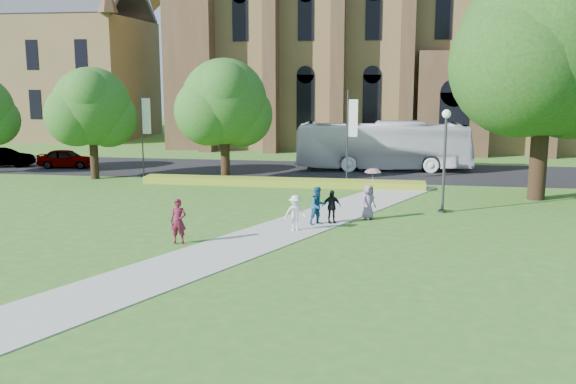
% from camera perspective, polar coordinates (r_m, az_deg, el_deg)
% --- Properties ---
extents(ground, '(160.00, 160.00, 0.00)m').
position_cam_1_polar(ground, '(27.73, -1.11, -4.09)').
color(ground, '#33651E').
rests_on(ground, ground).
extents(road, '(160.00, 10.00, 0.02)m').
position_cam_1_polar(road, '(47.18, 3.21, 1.89)').
color(road, black).
rests_on(road, ground).
extents(footpath, '(15.58, 28.54, 0.04)m').
position_cam_1_polar(footpath, '(28.68, -0.76, -3.56)').
color(footpath, '#B2B2A8').
rests_on(footpath, ground).
extents(flower_hedge, '(18.00, 1.40, 0.45)m').
position_cam_1_polar(flower_hedge, '(40.76, -0.58, 0.88)').
color(flower_hedge, gold).
rests_on(flower_hedge, ground).
extents(cathedral, '(52.60, 18.25, 28.00)m').
position_cam_1_polar(cathedral, '(66.65, 14.08, 15.23)').
color(cathedral, brown).
rests_on(cathedral, ground).
extents(building_west, '(22.00, 14.00, 18.30)m').
position_cam_1_polar(building_west, '(78.70, -20.82, 11.31)').
color(building_west, brown).
rests_on(building_west, ground).
extents(streetlamp, '(0.44, 0.44, 5.24)m').
position_cam_1_polar(streetlamp, '(33.24, 13.78, 3.79)').
color(streetlamp, '#38383D').
rests_on(streetlamp, ground).
extents(large_tree, '(9.60, 9.60, 13.20)m').
position_cam_1_polar(large_tree, '(38.35, 21.97, 11.77)').
color(large_tree, '#332114').
rests_on(large_tree, ground).
extents(street_tree_0, '(5.20, 5.20, 7.50)m').
position_cam_1_polar(street_tree_0, '(45.07, -17.07, 7.28)').
color(street_tree_0, '#332114').
rests_on(street_tree_0, ground).
extents(street_tree_1, '(5.60, 5.60, 8.05)m').
position_cam_1_polar(street_tree_1, '(42.37, -5.69, 7.98)').
color(street_tree_1, '#332114').
rests_on(street_tree_1, ground).
extents(banner_pole_0, '(0.70, 0.10, 6.00)m').
position_cam_1_polar(banner_pole_0, '(41.87, 5.46, 5.45)').
color(banner_pole_0, '#38383D').
rests_on(banner_pole_0, ground).
extents(banner_pole_1, '(0.70, 0.10, 6.00)m').
position_cam_1_polar(banner_pole_1, '(44.99, -12.72, 5.57)').
color(banner_pole_1, '#38383D').
rests_on(banner_pole_1, ground).
extents(tour_coach, '(13.06, 3.96, 3.58)m').
position_cam_1_polar(tour_coach, '(47.95, 8.41, 4.10)').
color(tour_coach, white).
rests_on(tour_coach, road).
extents(car_0, '(4.34, 2.13, 1.42)m').
position_cam_1_polar(car_0, '(51.47, -19.11, 2.85)').
color(car_0, gray).
rests_on(car_0, road).
extents(car_1, '(4.53, 2.46, 1.42)m').
position_cam_1_polar(car_1, '(53.73, -23.92, 2.82)').
color(car_1, gray).
rests_on(car_1, road).
extents(pedestrian_0, '(0.68, 0.46, 1.86)m').
position_cam_1_polar(pedestrian_0, '(26.88, -9.72, -2.57)').
color(pedestrian_0, '#541324').
rests_on(pedestrian_0, footpath).
extents(pedestrian_1, '(1.09, 1.06, 1.78)m').
position_cam_1_polar(pedestrian_1, '(29.88, 2.69, -1.22)').
color(pedestrian_1, navy).
rests_on(pedestrian_1, footpath).
extents(pedestrian_2, '(1.18, 0.92, 1.60)m').
position_cam_1_polar(pedestrian_2, '(28.70, 0.65, -1.87)').
color(pedestrian_2, silver).
rests_on(pedestrian_2, footpath).
extents(pedestrian_3, '(1.00, 0.65, 1.57)m').
position_cam_1_polar(pedestrian_3, '(30.23, 3.88, -1.30)').
color(pedestrian_3, black).
rests_on(pedestrian_3, footpath).
extents(pedestrian_4, '(0.94, 0.96, 1.66)m').
position_cam_1_polar(pedestrian_4, '(31.31, 7.16, -0.87)').
color(pedestrian_4, slate).
rests_on(pedestrian_4, footpath).
extents(parasol, '(0.83, 0.83, 0.71)m').
position_cam_1_polar(parasol, '(31.20, 7.54, 1.30)').
color(parasol, '#C68C9C').
rests_on(parasol, pedestrian_4).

